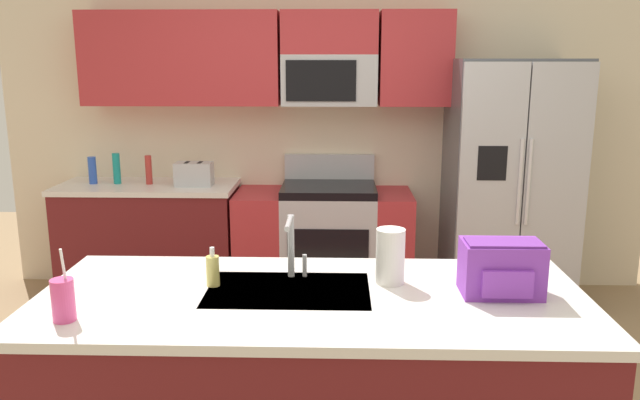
{
  "coord_description": "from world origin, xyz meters",
  "views": [
    {
      "loc": [
        0.11,
        -2.94,
        1.84
      ],
      "look_at": [
        -0.0,
        0.6,
        1.05
      ],
      "focal_mm": 35.27,
      "sensor_mm": 36.0,
      "label": 1
    }
  ],
  "objects_px": {
    "drink_cup_pink": "(63,300)",
    "paper_towel_roll": "(390,256)",
    "soap_dispenser": "(213,270)",
    "bottle_teal": "(117,168)",
    "toaster": "(194,174)",
    "refrigerator": "(509,185)",
    "range_oven": "(324,242)",
    "pepper_mill": "(149,170)",
    "backpack": "(502,267)",
    "bottle_blue": "(92,170)",
    "sink_faucet": "(292,242)"
  },
  "relations": [
    {
      "from": "refrigerator",
      "to": "bottle_blue",
      "type": "distance_m",
      "value": 3.19
    },
    {
      "from": "range_oven",
      "to": "soap_dispenser",
      "type": "relative_size",
      "value": 8.0
    },
    {
      "from": "bottle_teal",
      "to": "soap_dispenser",
      "type": "bearing_deg",
      "value": -61.9
    },
    {
      "from": "range_oven",
      "to": "bottle_teal",
      "type": "bearing_deg",
      "value": 179.7
    },
    {
      "from": "bottle_teal",
      "to": "paper_towel_roll",
      "type": "xyz_separation_m",
      "value": [
        1.95,
        -2.17,
        0.0
      ]
    },
    {
      "from": "refrigerator",
      "to": "soap_dispenser",
      "type": "distance_m",
      "value": 2.81
    },
    {
      "from": "range_oven",
      "to": "bottle_teal",
      "type": "relative_size",
      "value": 5.7
    },
    {
      "from": "backpack",
      "to": "paper_towel_roll",
      "type": "bearing_deg",
      "value": 164.64
    },
    {
      "from": "range_oven",
      "to": "pepper_mill",
      "type": "relative_size",
      "value": 6.1
    },
    {
      "from": "pepper_mill",
      "to": "backpack",
      "type": "bearing_deg",
      "value": -46.92
    },
    {
      "from": "toaster",
      "to": "paper_towel_roll",
      "type": "bearing_deg",
      "value": -57.82
    },
    {
      "from": "backpack",
      "to": "range_oven",
      "type": "bearing_deg",
      "value": 108.84
    },
    {
      "from": "bottle_teal",
      "to": "soap_dispenser",
      "type": "relative_size",
      "value": 1.4
    },
    {
      "from": "toaster",
      "to": "sink_faucet",
      "type": "bearing_deg",
      "value": -66.4
    },
    {
      "from": "pepper_mill",
      "to": "paper_towel_roll",
      "type": "bearing_deg",
      "value": -51.95
    },
    {
      "from": "refrigerator",
      "to": "drink_cup_pink",
      "type": "distance_m",
      "value": 3.41
    },
    {
      "from": "bottle_blue",
      "to": "backpack",
      "type": "height_order",
      "value": "backpack"
    },
    {
      "from": "refrigerator",
      "to": "pepper_mill",
      "type": "height_order",
      "value": "refrigerator"
    },
    {
      "from": "range_oven",
      "to": "pepper_mill",
      "type": "height_order",
      "value": "pepper_mill"
    },
    {
      "from": "bottle_blue",
      "to": "sink_faucet",
      "type": "height_order",
      "value": "sink_faucet"
    },
    {
      "from": "bottle_teal",
      "to": "soap_dispenser",
      "type": "distance_m",
      "value": 2.53
    },
    {
      "from": "range_oven",
      "to": "soap_dispenser",
      "type": "distance_m",
      "value": 2.32
    },
    {
      "from": "sink_faucet",
      "to": "backpack",
      "type": "distance_m",
      "value": 0.89
    },
    {
      "from": "pepper_mill",
      "to": "backpack",
      "type": "relative_size",
      "value": 0.7
    },
    {
      "from": "toaster",
      "to": "paper_towel_roll",
      "type": "distance_m",
      "value": 2.49
    },
    {
      "from": "soap_dispenser",
      "to": "bottle_teal",
      "type": "bearing_deg",
      "value": 118.1
    },
    {
      "from": "sink_faucet",
      "to": "range_oven",
      "type": "bearing_deg",
      "value": 87.6
    },
    {
      "from": "bottle_blue",
      "to": "drink_cup_pink",
      "type": "xyz_separation_m",
      "value": [
        0.9,
        -2.61,
        -0.02
      ]
    },
    {
      "from": "range_oven",
      "to": "bottle_blue",
      "type": "bearing_deg",
      "value": 179.93
    },
    {
      "from": "refrigerator",
      "to": "toaster",
      "type": "bearing_deg",
      "value": 179.53
    },
    {
      "from": "range_oven",
      "to": "drink_cup_pink",
      "type": "distance_m",
      "value": 2.8
    },
    {
      "from": "pepper_mill",
      "to": "drink_cup_pink",
      "type": "relative_size",
      "value": 0.8
    },
    {
      "from": "toaster",
      "to": "pepper_mill",
      "type": "xyz_separation_m",
      "value": [
        -0.36,
        0.05,
        0.02
      ]
    },
    {
      "from": "drink_cup_pink",
      "to": "bottle_blue",
      "type": "bearing_deg",
      "value": 109.09
    },
    {
      "from": "pepper_mill",
      "to": "bottle_teal",
      "type": "height_order",
      "value": "bottle_teal"
    },
    {
      "from": "soap_dispenser",
      "to": "backpack",
      "type": "height_order",
      "value": "backpack"
    },
    {
      "from": "bottle_blue",
      "to": "soap_dispenser",
      "type": "distance_m",
      "value": 2.62
    },
    {
      "from": "range_oven",
      "to": "refrigerator",
      "type": "height_order",
      "value": "refrigerator"
    },
    {
      "from": "bottle_blue",
      "to": "paper_towel_roll",
      "type": "height_order",
      "value": "paper_towel_roll"
    },
    {
      "from": "range_oven",
      "to": "toaster",
      "type": "xyz_separation_m",
      "value": [
        -0.99,
        -0.05,
        0.55
      ]
    },
    {
      "from": "pepper_mill",
      "to": "paper_towel_roll",
      "type": "xyz_separation_m",
      "value": [
        1.69,
        -2.16,
        0.01
      ]
    },
    {
      "from": "refrigerator",
      "to": "backpack",
      "type": "distance_m",
      "value": 2.3
    },
    {
      "from": "range_oven",
      "to": "sink_faucet",
      "type": "distance_m",
      "value": 2.21
    },
    {
      "from": "refrigerator",
      "to": "bottle_teal",
      "type": "xyz_separation_m",
      "value": [
        -3.0,
        0.08,
        0.09
      ]
    },
    {
      "from": "drink_cup_pink",
      "to": "paper_towel_roll",
      "type": "distance_m",
      "value": 1.31
    },
    {
      "from": "sink_faucet",
      "to": "backpack",
      "type": "relative_size",
      "value": 0.88
    },
    {
      "from": "refrigerator",
      "to": "pepper_mill",
      "type": "bearing_deg",
      "value": 178.55
    },
    {
      "from": "toaster",
      "to": "refrigerator",
      "type": "bearing_deg",
      "value": -0.47
    },
    {
      "from": "range_oven",
      "to": "paper_towel_roll",
      "type": "relative_size",
      "value": 5.67
    },
    {
      "from": "drink_cup_pink",
      "to": "paper_towel_roll",
      "type": "xyz_separation_m",
      "value": [
        1.23,
        0.44,
        0.04
      ]
    }
  ]
}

